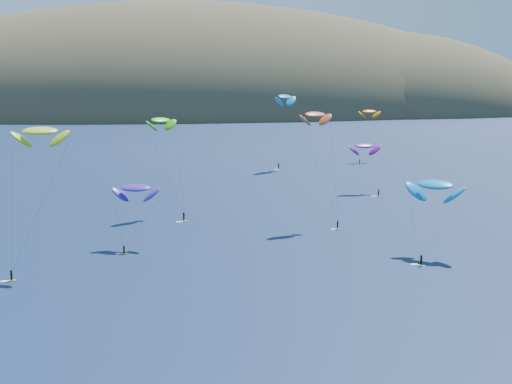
{
  "coord_description": "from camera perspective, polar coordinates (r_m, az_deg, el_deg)",
  "views": [
    {
      "loc": [
        -22.73,
        -56.05,
        31.73
      ],
      "look_at": [
        -0.23,
        80.0,
        9.0
      ],
      "focal_mm": 50.0,
      "sensor_mm": 36.0,
      "label": 1
    }
  ],
  "objects": [
    {
      "name": "kitesurfer_2",
      "position": [
        119.84,
        -16.88,
        4.69
      ],
      "size": [
        9.9,
        9.62,
        25.24
      ],
      "rotation": [
        0.0,
        0.0,
        0.21
      ],
      "color": "yellow",
      "rests_on": "ground"
    },
    {
      "name": "kitesurfer_3",
      "position": [
        163.34,
        -7.61,
        5.7
      ],
      "size": [
        9.27,
        13.9,
        23.84
      ],
      "rotation": [
        0.0,
        0.0,
        0.67
      ],
      "color": "yellow",
      "rests_on": "ground"
    },
    {
      "name": "kitesurfer_6",
      "position": [
        196.07,
        8.67,
        3.68
      ],
      "size": [
        8.81,
        10.06,
        15.13
      ],
      "rotation": [
        0.0,
        0.0,
        0.04
      ],
      "color": "yellow",
      "rests_on": "ground"
    },
    {
      "name": "kitesurfer_11",
      "position": [
        267.79,
        9.06,
        6.38
      ],
      "size": [
        10.96,
        11.26,
        20.67
      ],
      "rotation": [
        0.0,
        0.0,
        0.05
      ],
      "color": "yellow",
      "rests_on": "ground"
    },
    {
      "name": "kitesurfer_10",
      "position": [
        133.88,
        -9.6,
        0.33
      ],
      "size": [
        9.09,
        9.24,
        13.38
      ],
      "rotation": [
        0.0,
        0.0,
        -0.23
      ],
      "color": "yellow",
      "rests_on": "ground"
    },
    {
      "name": "kitesurfer_4",
      "position": [
        243.64,
        2.34,
        7.63
      ],
      "size": [
        10.85,
        10.62,
        27.33
      ],
      "rotation": [
        0.0,
        0.0,
        0.76
      ],
      "color": "yellow",
      "rests_on": "ground"
    },
    {
      "name": "kitesurfer_5",
      "position": [
        129.95,
        14.15,
        0.57
      ],
      "size": [
        11.25,
        13.62,
        15.4
      ],
      "rotation": [
        0.0,
        0.0,
        -0.79
      ],
      "color": "yellow",
      "rests_on": "ground"
    },
    {
      "name": "island",
      "position": [
        622.97,
        -3.66,
        5.43
      ],
      "size": [
        730.0,
        300.0,
        210.0
      ],
      "color": "#3D3526",
      "rests_on": "ground"
    },
    {
      "name": "kitesurfer_9",
      "position": [
        150.41,
        4.77,
        6.19
      ],
      "size": [
        8.73,
        8.86,
        25.71
      ],
      "rotation": [
        0.0,
        0.0,
        0.42
      ],
      "color": "yellow",
      "rests_on": "ground"
    }
  ]
}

